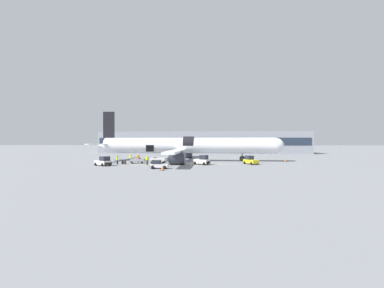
{
  "coord_description": "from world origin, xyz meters",
  "views": [
    {
      "loc": [
        2.94,
        -45.41,
        4.16
      ],
      "look_at": [
        -0.88,
        3.31,
        3.72
      ],
      "focal_mm": 22.0,
      "sensor_mm": 36.0,
      "label": 1
    }
  ],
  "objects_px": {
    "baggage_cart_queued": "(159,160)",
    "suitcase_on_tarmac_spare": "(125,162)",
    "airplane": "(186,146)",
    "ground_crew_loader_a": "(130,158)",
    "baggage_tug_mid": "(158,165)",
    "suitcase_on_tarmac_upright": "(123,163)",
    "ground_crew_driver": "(147,160)",
    "ground_crew_loader_b": "(117,160)",
    "baggage_tug_rear": "(103,162)",
    "baggage_tug_spare": "(202,161)",
    "ground_crew_supervisor": "(138,158)",
    "baggage_cart_loading": "(138,161)",
    "baggage_tug_lead": "(250,161)"
  },
  "relations": [
    {
      "from": "baggage_cart_queued",
      "to": "ground_crew_supervisor",
      "type": "xyz_separation_m",
      "value": [
        -4.77,
        2.31,
        0.29
      ]
    },
    {
      "from": "suitcase_on_tarmac_spare",
      "to": "airplane",
      "type": "bearing_deg",
      "value": 39.41
    },
    {
      "from": "baggage_cart_queued",
      "to": "ground_crew_driver",
      "type": "bearing_deg",
      "value": -115.55
    },
    {
      "from": "baggage_tug_lead",
      "to": "ground_crew_supervisor",
      "type": "distance_m",
      "value": 22.46
    },
    {
      "from": "airplane",
      "to": "ground_crew_loader_a",
      "type": "distance_m",
      "value": 12.07
    },
    {
      "from": "baggage_tug_mid",
      "to": "suitcase_on_tarmac_upright",
      "type": "bearing_deg",
      "value": 139.95
    },
    {
      "from": "airplane",
      "to": "ground_crew_loader_a",
      "type": "relative_size",
      "value": 24.45
    },
    {
      "from": "suitcase_on_tarmac_upright",
      "to": "suitcase_on_tarmac_spare",
      "type": "height_order",
      "value": "suitcase_on_tarmac_spare"
    },
    {
      "from": "ground_crew_loader_a",
      "to": "suitcase_on_tarmac_spare",
      "type": "distance_m",
      "value": 5.0
    },
    {
      "from": "baggage_tug_lead",
      "to": "ground_crew_driver",
      "type": "xyz_separation_m",
      "value": [
        -18.94,
        -2.36,
        0.22
      ]
    },
    {
      "from": "baggage_tug_lead",
      "to": "ground_crew_loader_b",
      "type": "relative_size",
      "value": 2.06
    },
    {
      "from": "baggage_cart_queued",
      "to": "airplane",
      "type": "bearing_deg",
      "value": 51.15
    },
    {
      "from": "baggage_tug_spare",
      "to": "ground_crew_driver",
      "type": "bearing_deg",
      "value": -174.55
    },
    {
      "from": "ground_crew_loader_b",
      "to": "baggage_tug_rear",
      "type": "bearing_deg",
      "value": -114.68
    },
    {
      "from": "suitcase_on_tarmac_upright",
      "to": "ground_crew_supervisor",
      "type": "bearing_deg",
      "value": 70.53
    },
    {
      "from": "baggage_tug_rear",
      "to": "ground_crew_supervisor",
      "type": "height_order",
      "value": "baggage_tug_rear"
    },
    {
      "from": "baggage_cart_loading",
      "to": "ground_crew_loader_b",
      "type": "xyz_separation_m",
      "value": [
        -3.18,
        -2.25,
        0.41
      ]
    },
    {
      "from": "airplane",
      "to": "baggage_tug_spare",
      "type": "distance_m",
      "value": 9.22
    },
    {
      "from": "ground_crew_driver",
      "to": "ground_crew_loader_a",
      "type": "bearing_deg",
      "value": 133.22
    },
    {
      "from": "baggage_tug_rear",
      "to": "ground_crew_driver",
      "type": "distance_m",
      "value": 7.51
    },
    {
      "from": "baggage_tug_rear",
      "to": "baggage_cart_queued",
      "type": "bearing_deg",
      "value": 32.27
    },
    {
      "from": "airplane",
      "to": "baggage_cart_loading",
      "type": "relative_size",
      "value": 11.13
    },
    {
      "from": "baggage_cart_queued",
      "to": "suitcase_on_tarmac_spare",
      "type": "height_order",
      "value": "baggage_cart_queued"
    },
    {
      "from": "baggage_tug_spare",
      "to": "ground_crew_loader_b",
      "type": "height_order",
      "value": "baggage_tug_spare"
    },
    {
      "from": "baggage_cart_loading",
      "to": "baggage_cart_queued",
      "type": "height_order",
      "value": "baggage_cart_queued"
    },
    {
      "from": "baggage_tug_mid",
      "to": "ground_crew_supervisor",
      "type": "bearing_deg",
      "value": 120.78
    },
    {
      "from": "baggage_tug_rear",
      "to": "baggage_tug_mid",
      "type": "bearing_deg",
      "value": -19.14
    },
    {
      "from": "baggage_tug_rear",
      "to": "ground_crew_driver",
      "type": "bearing_deg",
      "value": 18.61
    },
    {
      "from": "ground_crew_loader_b",
      "to": "ground_crew_loader_a",
      "type": "bearing_deg",
      "value": 79.9
    },
    {
      "from": "baggage_tug_rear",
      "to": "ground_crew_supervisor",
      "type": "bearing_deg",
      "value": 63.85
    },
    {
      "from": "baggage_tug_lead",
      "to": "suitcase_on_tarmac_spare",
      "type": "height_order",
      "value": "baggage_tug_lead"
    },
    {
      "from": "baggage_tug_spare",
      "to": "baggage_cart_queued",
      "type": "distance_m",
      "value": 8.8
    },
    {
      "from": "baggage_tug_rear",
      "to": "baggage_tug_spare",
      "type": "height_order",
      "value": "baggage_tug_spare"
    },
    {
      "from": "baggage_tug_lead",
      "to": "ground_crew_supervisor",
      "type": "xyz_separation_m",
      "value": [
        -22.27,
        2.96,
        0.17
      ]
    },
    {
      "from": "ground_crew_loader_b",
      "to": "ground_crew_driver",
      "type": "relative_size",
      "value": 0.94
    },
    {
      "from": "baggage_tug_lead",
      "to": "baggage_tug_mid",
      "type": "distance_m",
      "value": 17.63
    },
    {
      "from": "baggage_tug_spare",
      "to": "baggage_cart_queued",
      "type": "xyz_separation_m",
      "value": [
        -8.56,
        2.05,
        -0.18
      ]
    },
    {
      "from": "baggage_tug_lead",
      "to": "airplane",
      "type": "bearing_deg",
      "value": 152.27
    },
    {
      "from": "baggage_cart_loading",
      "to": "ground_crew_loader_a",
      "type": "bearing_deg",
      "value": 132.5
    },
    {
      "from": "ground_crew_loader_b",
      "to": "suitcase_on_tarmac_upright",
      "type": "bearing_deg",
      "value": 26.62
    },
    {
      "from": "ground_crew_loader_a",
      "to": "baggage_cart_queued",
      "type": "bearing_deg",
      "value": -19.47
    },
    {
      "from": "baggage_tug_rear",
      "to": "suitcase_on_tarmac_upright",
      "type": "relative_size",
      "value": 5.03
    },
    {
      "from": "baggage_tug_mid",
      "to": "ground_crew_supervisor",
      "type": "relative_size",
      "value": 1.78
    },
    {
      "from": "baggage_tug_spare",
      "to": "ground_crew_supervisor",
      "type": "xyz_separation_m",
      "value": [
        -13.32,
        4.37,
        0.11
      ]
    },
    {
      "from": "airplane",
      "to": "baggage_tug_lead",
      "type": "height_order",
      "value": "airplane"
    },
    {
      "from": "baggage_cart_queued",
      "to": "ground_crew_loader_b",
      "type": "distance_m",
      "value": 7.67
    },
    {
      "from": "baggage_cart_queued",
      "to": "baggage_tug_lead",
      "type": "bearing_deg",
      "value": -2.11
    },
    {
      "from": "ground_crew_supervisor",
      "to": "suitcase_on_tarmac_spare",
      "type": "bearing_deg",
      "value": -100.92
    },
    {
      "from": "suitcase_on_tarmac_upright",
      "to": "ground_crew_driver",
      "type": "bearing_deg",
      "value": -10.88
    },
    {
      "from": "baggage_tug_rear",
      "to": "suitcase_on_tarmac_upright",
      "type": "bearing_deg",
      "value": 56.12
    }
  ]
}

